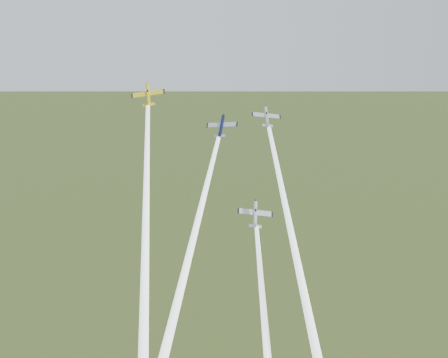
# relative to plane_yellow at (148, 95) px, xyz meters

# --- Properties ---
(plane_yellow) EXTENTS (8.37, 6.70, 7.25)m
(plane_yellow) POSITION_rel_plane_yellow_xyz_m (0.00, 0.00, 0.00)
(plane_yellow) COLOR gold
(smoke_trail_yellow) EXTENTS (4.31, 54.71, 53.65)m
(smoke_trail_yellow) POSITION_rel_plane_yellow_xyz_m (-1.11, -28.82, -28.27)
(smoke_trail_yellow) COLOR white
(plane_navy) EXTENTS (8.96, 8.76, 6.73)m
(plane_navy) POSITION_rel_plane_yellow_xyz_m (16.65, -3.39, -7.01)
(plane_navy) COLOR #0C1137
(smoke_trail_navy) EXTENTS (20.95, 45.64, 47.71)m
(smoke_trail_navy) POSITION_rel_plane_yellow_xyz_m (6.61, -27.17, -32.31)
(smoke_trail_navy) COLOR white
(plane_silver_right) EXTENTS (7.45, 6.46, 6.62)m
(plane_silver_right) POSITION_rel_plane_yellow_xyz_m (27.68, -0.97, -5.43)
(plane_silver_right) COLOR #B4BBC3
(smoke_trail_silver_right) EXTENTS (6.66, 55.51, 54.48)m
(smoke_trail_silver_right) POSITION_rel_plane_yellow_xyz_m (30.03, -30.14, -34.12)
(smoke_trail_silver_right) COLOR white
(plane_silver_low) EXTENTS (9.33, 7.09, 7.76)m
(plane_silver_low) POSITION_rel_plane_yellow_xyz_m (23.66, -10.92, -26.27)
(plane_silver_low) COLOR silver
(smoke_trail_silver_low) EXTENTS (3.90, 40.88, 40.08)m
(smoke_trail_silver_low) POSITION_rel_plane_yellow_xyz_m (22.75, -32.83, -47.76)
(smoke_trail_silver_low) COLOR white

